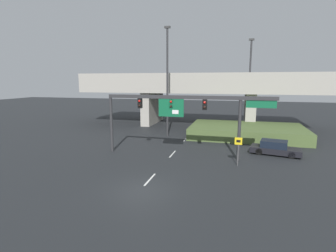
# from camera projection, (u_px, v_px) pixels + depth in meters

# --- Properties ---
(ground_plane) EXTENTS (160.00, 160.00, 0.00)m
(ground_plane) POSITION_uv_depth(u_px,v_px,m) (141.00, 189.00, 17.17)
(ground_plane) COLOR black
(lane_markings) EXTENTS (0.14, 22.94, 0.01)m
(lane_markings) POSITION_uv_depth(u_px,v_px,m) (180.00, 146.00, 28.65)
(lane_markings) COLOR silver
(lane_markings) RESTS_ON ground
(signal_gantry) EXTENTS (15.48, 0.44, 5.71)m
(signal_gantry) POSITION_uv_depth(u_px,v_px,m) (182.00, 107.00, 23.86)
(signal_gantry) COLOR #2D2D30
(signal_gantry) RESTS_ON ground
(speed_limit_sign) EXTENTS (0.60, 0.11, 2.47)m
(speed_limit_sign) POSITION_uv_depth(u_px,v_px,m) (238.00, 147.00, 21.63)
(speed_limit_sign) COLOR #4C4C4C
(speed_limit_sign) RESTS_ON ground
(highway_light_pole_near) EXTENTS (0.70, 0.36, 13.47)m
(highway_light_pole_near) POSITION_uv_depth(u_px,v_px,m) (167.00, 80.00, 32.44)
(highway_light_pole_near) COLOR #2D2D30
(highway_light_pole_near) RESTS_ON ground
(highway_light_pole_far) EXTENTS (0.70, 0.36, 12.54)m
(highway_light_pole_far) POSITION_uv_depth(u_px,v_px,m) (249.00, 83.00, 35.73)
(highway_light_pole_far) COLOR #2D2D30
(highway_light_pole_far) RESTS_ON ground
(overpass_bridge) EXTENTS (36.52, 9.83, 8.11)m
(overpass_bridge) POSITION_uv_depth(u_px,v_px,m) (199.00, 89.00, 41.16)
(overpass_bridge) COLOR #A39E93
(overpass_bridge) RESTS_ON ground
(grass_embankment) EXTENTS (13.88, 8.53, 1.38)m
(grass_embankment) POSITION_uv_depth(u_px,v_px,m) (246.00, 131.00, 33.15)
(grass_embankment) COLOR #4C6033
(grass_embankment) RESTS_ON ground
(parked_sedan_near_right) EXTENTS (4.85, 2.73, 1.36)m
(parked_sedan_near_right) POSITION_uv_depth(u_px,v_px,m) (275.00, 148.00, 25.16)
(parked_sedan_near_right) COLOR black
(parked_sedan_near_right) RESTS_ON ground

